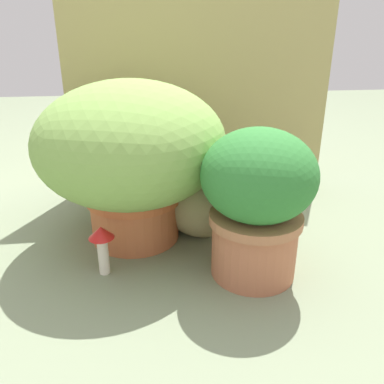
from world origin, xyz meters
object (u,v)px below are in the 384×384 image
at_px(leafy_planter, 257,198).
at_px(mushroom_ornament_red, 102,241).
at_px(grass_planter, 131,151).
at_px(cat, 201,201).

bearing_deg(leafy_planter, mushroom_ornament_red, 173.30).
xyz_separation_m(grass_planter, mushroom_ornament_red, (-0.08, -0.19, -0.19)).
height_order(leafy_planter, cat, leafy_planter).
bearing_deg(leafy_planter, grass_planter, 142.67).
height_order(grass_planter, cat, grass_planter).
distance_m(grass_planter, mushroom_ornament_red, 0.28).
relative_size(leafy_planter, mushroom_ornament_red, 2.83).
height_order(grass_planter, leafy_planter, grass_planter).
xyz_separation_m(cat, mushroom_ornament_red, (-0.29, -0.17, -0.02)).
relative_size(cat, mushroom_ornament_red, 2.36).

